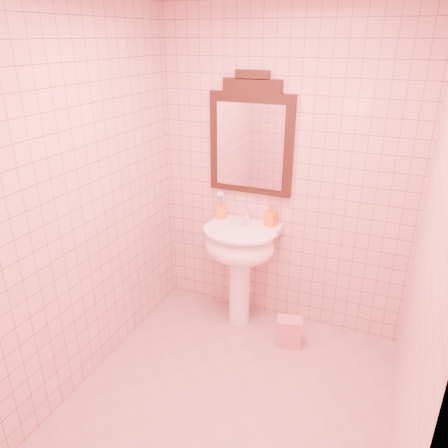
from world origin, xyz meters
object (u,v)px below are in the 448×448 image
at_px(pedestal_sink, 240,252).
at_px(toothbrush_cup, 221,212).
at_px(towel, 289,332).
at_px(soap_dispenser, 271,215).
at_px(mirror, 251,139).

relative_size(pedestal_sink, toothbrush_cup, 4.31).
bearing_deg(toothbrush_cup, towel, -21.29).
height_order(toothbrush_cup, soap_dispenser, toothbrush_cup).
xyz_separation_m(pedestal_sink, soap_dispenser, (0.20, 0.16, 0.29)).
distance_m(pedestal_sink, soap_dispenser, 0.38).
distance_m(soap_dispenser, towel, 0.92).
distance_m(pedestal_sink, toothbrush_cup, 0.37).
height_order(pedestal_sink, soap_dispenser, soap_dispenser).
bearing_deg(mirror, soap_dispenser, -13.04).
height_order(soap_dispenser, towel, soap_dispenser).
xyz_separation_m(pedestal_sink, mirror, (0.00, 0.20, 0.86)).
height_order(pedestal_sink, towel, pedestal_sink).
bearing_deg(mirror, towel, -34.94).
height_order(mirror, soap_dispenser, mirror).
bearing_deg(pedestal_sink, soap_dispenser, 38.33).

